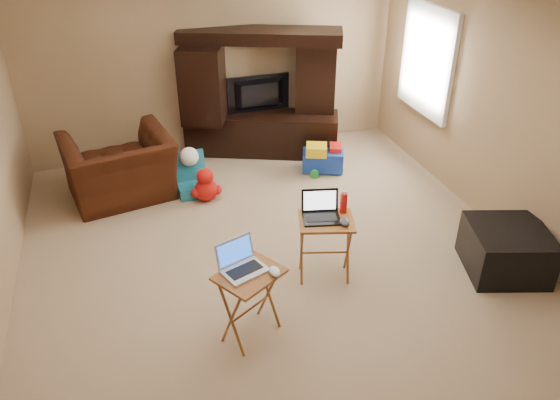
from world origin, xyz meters
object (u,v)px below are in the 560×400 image
object	(u,v)px
ottoman	(506,250)
tray_table_right	(325,249)
plush_toy	(206,184)
laptop_left	(244,260)
child_rocker	(192,175)
mouse_right	(345,222)
push_toy	(323,157)
water_bottle	(344,203)
recliner	(120,168)
tray_table_left	(250,305)
mouse_left	(275,271)
television	(260,95)
laptop_right	(322,208)
entertainment_center	(261,94)

from	to	relation	value
ottoman	tray_table_right	bearing A→B (deg)	166.33
plush_toy	tray_table_right	xyz separation A→B (m)	(0.82, -1.79, 0.11)
plush_toy	laptop_left	bearing A→B (deg)	-92.06
child_rocker	mouse_right	distance (m)	2.41
child_rocker	push_toy	size ratio (longest dim) A/B	0.94
water_bottle	tray_table_right	bearing A→B (deg)	-158.20
recliner	push_toy	bearing A→B (deg)	166.90
child_rocker	tray_table_left	distance (m)	2.55
child_rocker	mouse_left	world-z (taller)	mouse_left
television	laptop_left	size ratio (longest dim) A/B	2.54
child_rocker	ottoman	distance (m)	3.61
ottoman	mouse_right	xyz separation A→B (m)	(-1.60, 0.30, 0.45)
mouse_right	recliner	bearing A→B (deg)	129.66
plush_toy	laptop_right	bearing A→B (deg)	-66.19
entertainment_center	plush_toy	xyz separation A→B (m)	(-1.00, -1.10, -0.64)
television	recliner	bearing A→B (deg)	20.45
recliner	mouse_right	distance (m)	2.98
laptop_right	child_rocker	bearing A→B (deg)	126.99
laptop_right	mouse_right	world-z (taller)	laptop_right
recliner	laptop_right	world-z (taller)	laptop_right
ottoman	tray_table_right	xyz separation A→B (m)	(-1.73, 0.42, 0.09)
plush_toy	laptop_right	distance (m)	2.01
entertainment_center	water_bottle	size ratio (longest dim) A/B	10.41
push_toy	mouse_left	world-z (taller)	mouse_left
mouse_right	water_bottle	world-z (taller)	water_bottle
plush_toy	ottoman	size ratio (longest dim) A/B	0.59
recliner	entertainment_center	bearing A→B (deg)	-170.68
mouse_right	laptop_left	bearing A→B (deg)	-158.75
child_rocker	laptop_right	world-z (taller)	laptop_right
mouse_left	water_bottle	xyz separation A→B (m)	(0.88, 0.70, 0.07)
tray_table_left	mouse_right	xyz separation A→B (m)	(1.00, 0.43, 0.35)
tray_table_right	laptop_right	distance (m)	0.45
child_rocker	ottoman	bearing A→B (deg)	-45.56
child_rocker	laptop_left	bearing A→B (deg)	-92.51
tray_table_right	water_bottle	size ratio (longest dim) A/B	3.25
plush_toy	recliner	bearing A→B (deg)	158.05
plush_toy	ottoman	distance (m)	3.37
television	recliner	xyz separation A→B (m)	(-1.95, -0.77, -0.43)
laptop_left	laptop_right	bearing A→B (deg)	11.92
tray_table_right	water_bottle	world-z (taller)	water_bottle
plush_toy	mouse_right	size ratio (longest dim) A/B	3.22
plush_toy	tray_table_left	xyz separation A→B (m)	(-0.05, -2.34, 0.11)
plush_toy	water_bottle	xyz separation A→B (m)	(1.02, -1.71, 0.54)
recliner	tray_table_right	xyz separation A→B (m)	(1.77, -2.17, -0.06)
push_toy	entertainment_center	bearing A→B (deg)	147.82
entertainment_center	television	xyz separation A→B (m)	(0.00, 0.05, -0.04)
mouse_left	water_bottle	world-z (taller)	water_bottle
entertainment_center	tray_table_left	world-z (taller)	entertainment_center
child_rocker	mouse_right	world-z (taller)	mouse_right
television	tray_table_left	size ratio (longest dim) A/B	1.33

